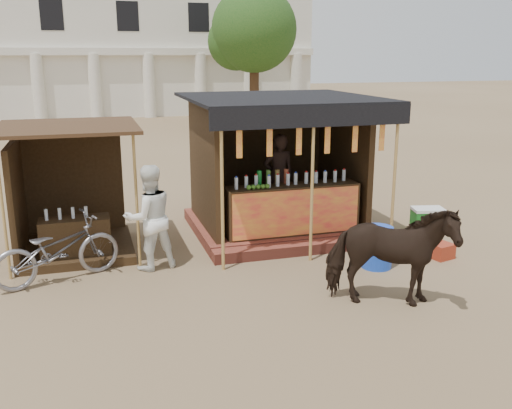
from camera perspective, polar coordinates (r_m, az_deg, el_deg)
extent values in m
plane|color=#846B4C|center=(8.64, 3.09, -9.70)|extent=(120.00, 120.00, 0.00)
cube|color=brown|center=(12.01, 1.98, -1.99)|extent=(3.40, 2.80, 0.22)
cube|color=brown|center=(10.63, 4.64, -4.36)|extent=(3.40, 0.35, 0.20)
cube|color=#372514|center=(10.98, 3.58, -0.44)|extent=(2.60, 0.55, 0.95)
cube|color=red|center=(10.73, 4.10, -0.83)|extent=(2.50, 0.02, 0.88)
cube|color=#372514|center=(12.86, 0.25, 5.38)|extent=(3.00, 0.12, 2.50)
cube|color=#372514|center=(11.30, -5.21, 4.00)|extent=(0.12, 2.50, 2.50)
cube|color=#372514|center=(12.24, 8.73, 4.72)|extent=(0.12, 2.50, 2.50)
cube|color=black|center=(11.33, 2.42, 10.60)|extent=(3.60, 3.60, 0.06)
cube|color=black|center=(9.69, 5.88, 8.75)|extent=(3.60, 0.06, 0.36)
cylinder|color=tan|center=(9.44, -3.41, 1.27)|extent=(0.06, 0.06, 2.75)
cylinder|color=tan|center=(9.92, 5.63, 1.89)|extent=(0.06, 0.06, 2.75)
cylinder|color=tan|center=(10.62, 13.66, 2.40)|extent=(0.06, 0.06, 2.75)
cube|color=red|center=(9.35, -1.68, 6.32)|extent=(0.10, 0.02, 0.55)
cube|color=red|center=(9.50, 1.37, 6.45)|extent=(0.10, 0.02, 0.55)
cube|color=red|center=(9.67, 4.32, 6.56)|extent=(0.10, 0.02, 0.55)
cube|color=red|center=(9.87, 7.16, 6.66)|extent=(0.10, 0.02, 0.55)
cube|color=red|center=(10.09, 9.89, 6.73)|extent=(0.10, 0.02, 0.55)
cube|color=red|center=(10.33, 12.49, 6.78)|extent=(0.10, 0.02, 0.55)
imported|color=black|center=(11.88, 2.28, 2.81)|extent=(0.68, 0.47, 1.78)
cube|color=#372514|center=(11.16, -17.43, -4.20)|extent=(2.00, 2.00, 0.15)
cube|color=#372514|center=(11.82, -17.77, 1.73)|extent=(1.90, 0.10, 2.10)
cube|color=#372514|center=(10.96, -22.78, 0.29)|extent=(0.10, 1.90, 2.10)
cube|color=#472D19|center=(10.56, -18.39, 7.38)|extent=(2.40, 2.40, 0.06)
cylinder|color=tan|center=(9.93, -23.99, -0.52)|extent=(0.05, 0.05, 2.35)
cylinder|color=tan|center=(9.86, -11.85, 0.37)|extent=(0.05, 0.05, 2.35)
cube|color=#372514|center=(10.58, -17.57, -3.40)|extent=(1.20, 0.50, 0.80)
imported|color=black|center=(8.46, 13.25, -5.03)|extent=(2.00, 1.47, 1.54)
imported|color=gray|center=(9.72, -19.25, -4.30)|extent=(2.17, 1.40, 1.07)
imported|color=white|center=(9.80, -10.62, -1.29)|extent=(1.01, 0.87, 1.81)
cylinder|color=blue|center=(10.06, 12.01, -4.19)|extent=(0.53, 0.53, 0.72)
cube|color=maroon|center=(10.87, 17.96, -4.41)|extent=(0.47, 0.46, 0.27)
cube|color=#186E1F|center=(12.52, 16.77, -1.49)|extent=(0.70, 0.55, 0.40)
cube|color=white|center=(12.46, 16.85, -0.47)|extent=(0.72, 0.57, 0.06)
cube|color=silver|center=(37.39, -16.15, 14.93)|extent=(26.00, 7.00, 8.00)
cube|color=silver|center=(33.79, -16.00, 14.50)|extent=(26.00, 0.50, 0.40)
cylinder|color=silver|center=(33.91, -20.93, 10.88)|extent=(0.70, 0.70, 3.60)
cylinder|color=silver|center=(33.84, -15.77, 11.28)|extent=(0.70, 0.70, 3.60)
cylinder|color=silver|center=(34.03, -10.62, 11.60)|extent=(0.70, 0.70, 3.60)
cylinder|color=silver|center=(34.49, -5.56, 11.82)|extent=(0.70, 0.70, 3.60)
cylinder|color=silver|center=(35.19, -0.66, 11.94)|extent=(0.70, 0.70, 3.60)
cylinder|color=silver|center=(36.13, 4.02, 11.98)|extent=(0.70, 0.70, 3.60)
cylinder|color=#382314|center=(30.68, -0.18, 11.89)|extent=(0.50, 0.50, 4.00)
sphere|color=#34531C|center=(30.67, -0.19, 17.12)|extent=(4.40, 4.40, 4.40)
sphere|color=#34531C|center=(31.01, -1.99, 15.98)|extent=(2.99, 2.99, 2.99)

